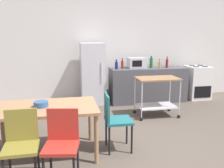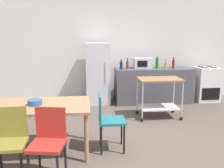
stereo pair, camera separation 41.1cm
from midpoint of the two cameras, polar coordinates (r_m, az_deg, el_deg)
name	(u,v)px [view 2 (the right image)]	position (r m, az deg, el deg)	size (l,w,h in m)	color
ground_plane	(142,148)	(4.05, 10.01, -14.57)	(12.00, 12.00, 0.00)	brown
back_wall	(117,46)	(6.77, 2.82, 8.87)	(8.40, 0.12, 2.90)	silver
kitchen_counter	(153,85)	(6.52, 11.40, -0.32)	(2.00, 0.64, 0.90)	#4C4C51
dining_table	(39,110)	(3.74, -13.66, -5.90)	(1.50, 0.90, 0.75)	#A37A51
chair_red	(49,139)	(3.09, -10.81, -12.59)	(0.47, 0.47, 0.89)	#B72D23
chair_teal	(108,118)	(3.76, 2.14, -7.91)	(0.41, 0.41, 0.89)	#1E666B
chair_olive	(10,138)	(3.23, -19.26, -11.95)	(0.41, 0.41, 0.89)	olive
stove_oven	(206,84)	(7.11, 22.56, 0.01)	(0.60, 0.61, 0.92)	white
refrigerator	(98,73)	(6.28, -1.48, 2.46)	(0.60, 0.63, 1.55)	silver
kitchen_cart	(159,91)	(5.35, 13.11, -1.66)	(0.91, 0.57, 0.85)	olive
bottle_wine	(121,65)	(6.15, 4.06, 4.35)	(0.07, 0.07, 0.24)	navy
bottle_soda	(127,65)	(6.26, 5.48, 4.52)	(0.06, 0.06, 0.26)	maroon
microwave	(142,63)	(6.44, 8.92, 4.85)	(0.46, 0.35, 0.26)	silver
bottle_soy_sauce	(157,63)	(6.43, 12.26, 4.77)	(0.08, 0.08, 0.31)	#1E6628
bottle_olive_oil	(166,65)	(6.44, 14.16, 4.28)	(0.06, 0.06, 0.23)	gold
bottle_vinegar	(173,64)	(6.53, 15.87, 4.54)	(0.07, 0.07, 0.29)	maroon
fruit_bowl	(35,102)	(3.71, -14.50, -4.18)	(0.21, 0.21, 0.08)	#33598C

